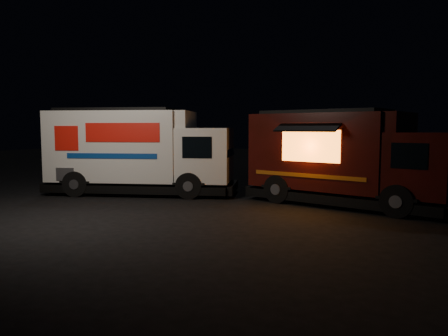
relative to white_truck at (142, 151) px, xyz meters
The scene contains 3 objects.
ground 4.63m from the white_truck, 30.80° to the right, with size 80.00×80.00×0.00m, color black.
white_truck is the anchor object (origin of this frame).
red_truck 8.34m from the white_truck, ahead, with size 7.28×2.68×3.39m, color #3A0C0A, non-canonical shape.
Camera 1 is at (7.45, -12.60, 2.75)m, focal length 35.00 mm.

